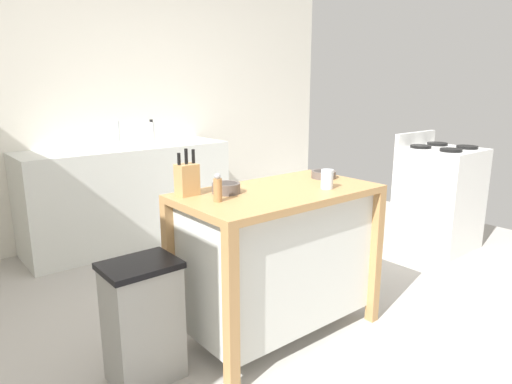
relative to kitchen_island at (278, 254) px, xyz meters
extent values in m
plane|color=#ADA8A0|center=(0.09, -0.04, -0.50)|extent=(6.16, 6.16, 0.00)
cube|color=silver|center=(0.09, 2.41, 0.80)|extent=(5.16, 0.10, 2.60)
cube|color=#AD7F4C|center=(0.00, 0.00, 0.37)|extent=(1.17, 0.64, 0.04)
cube|color=silver|center=(0.00, 0.00, -0.02)|extent=(1.07, 0.54, 0.74)
cube|color=#AD7F4C|center=(-0.55, -0.29, -0.07)|extent=(0.06, 0.06, 0.84)
cube|color=#AD7F4C|center=(0.55, -0.29, -0.07)|extent=(0.06, 0.06, 0.84)
cube|color=#AD7F4C|center=(-0.55, 0.29, -0.07)|extent=(0.06, 0.06, 0.84)
cube|color=#AD7F4C|center=(0.55, 0.29, -0.07)|extent=(0.06, 0.06, 0.84)
cube|color=tan|center=(-0.46, 0.22, 0.47)|extent=(0.11, 0.09, 0.17)
cylinder|color=black|center=(-0.51, 0.22, 0.59)|extent=(0.02, 0.02, 0.06)
cylinder|color=black|center=(-0.46, 0.22, 0.60)|extent=(0.02, 0.02, 0.08)
cylinder|color=black|center=(-0.42, 0.22, 0.60)|extent=(0.02, 0.02, 0.08)
cylinder|color=#564C47|center=(-0.28, 0.12, 0.42)|extent=(0.15, 0.15, 0.06)
cylinder|color=#342D2A|center=(-0.28, 0.12, 0.44)|extent=(0.13, 0.13, 0.01)
cylinder|color=#564C47|center=(0.44, 0.06, 0.41)|extent=(0.16, 0.16, 0.05)
cylinder|color=#342D2A|center=(0.44, 0.06, 0.43)|extent=(0.13, 0.13, 0.01)
cylinder|color=silver|center=(0.24, -0.15, 0.44)|extent=(0.07, 0.07, 0.11)
cylinder|color=#9E7042|center=(-0.41, 0.00, 0.45)|extent=(0.04, 0.04, 0.12)
sphere|color=#99999E|center=(-0.41, 0.00, 0.52)|extent=(0.03, 0.03, 0.03)
cube|color=gray|center=(-0.82, 0.09, -0.20)|extent=(0.34, 0.26, 0.60)
cube|color=black|center=(-0.82, 0.09, 0.12)|extent=(0.36, 0.28, 0.03)
cube|color=silver|center=(-0.01, 2.06, -0.04)|extent=(1.87, 0.60, 0.91)
cube|color=silver|center=(-0.01, 2.04, 0.40)|extent=(0.44, 0.36, 0.03)
cylinder|color=#B7BCC1|center=(-0.01, 2.20, 0.53)|extent=(0.02, 0.02, 0.22)
cylinder|color=white|center=(0.22, 1.99, 0.52)|extent=(0.05, 0.05, 0.21)
cylinder|color=black|center=(0.22, 1.99, 0.64)|extent=(0.03, 0.03, 0.02)
cube|color=silver|center=(2.12, 0.17, -0.04)|extent=(0.60, 0.60, 0.91)
cube|color=silver|center=(2.12, 0.45, 0.48)|extent=(0.60, 0.04, 0.12)
cylinder|color=black|center=(1.98, 0.03, 0.43)|extent=(0.18, 0.18, 0.02)
cylinder|color=black|center=(2.26, 0.03, 0.43)|extent=(0.18, 0.18, 0.02)
cylinder|color=black|center=(1.98, 0.31, 0.43)|extent=(0.18, 0.18, 0.02)
cylinder|color=black|center=(2.26, 0.31, 0.43)|extent=(0.18, 0.18, 0.02)
camera|label=1|loc=(-1.68, -1.85, 0.98)|focal=31.78mm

